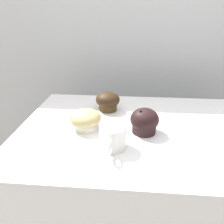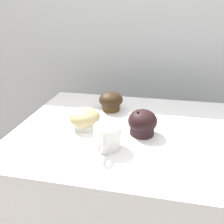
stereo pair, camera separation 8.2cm
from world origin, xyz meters
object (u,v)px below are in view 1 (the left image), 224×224
muffin_front_center (86,120)px  coffee_cup (113,137)px  muffin_back_right (108,101)px  muffin_back_left (144,121)px

muffin_front_center → coffee_cup: (0.11, -0.11, 0.00)m
muffin_back_right → coffee_cup: (0.05, -0.29, -0.00)m
muffin_back_left → muffin_back_right: (-0.15, 0.18, -0.00)m
muffin_back_left → muffin_back_right: bearing=129.1°
muffin_front_center → muffin_back_right: (0.06, 0.17, 0.00)m
coffee_cup → muffin_front_center: bearing=133.8°
muffin_back_left → coffee_cup: bearing=-133.6°
coffee_cup → muffin_back_left: bearing=46.4°
muffin_front_center → muffin_back_left: 0.21m
muffin_back_right → muffin_back_left: bearing=-50.9°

